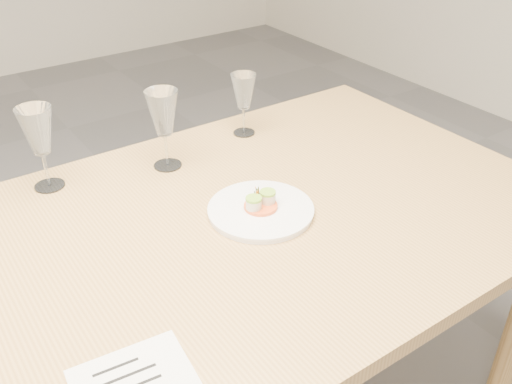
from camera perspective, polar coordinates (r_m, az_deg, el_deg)
dining_table at (r=1.28m, az=-17.29°, el=-10.94°), size 2.40×1.00×0.75m
dinner_plate at (r=1.37m, az=0.49°, el=-1.73°), size 0.26×0.26×0.07m
wine_glass_1 at (r=1.51m, az=-20.98°, el=5.56°), size 0.09×0.09×0.22m
wine_glass_2 at (r=1.53m, az=-9.28°, el=7.65°), size 0.09×0.09×0.22m
wine_glass_3 at (r=1.71m, az=-1.25°, el=9.88°), size 0.08×0.08×0.19m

